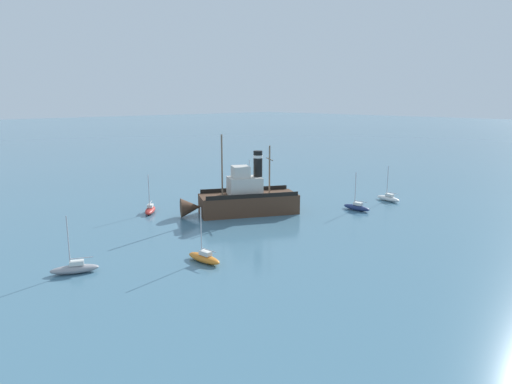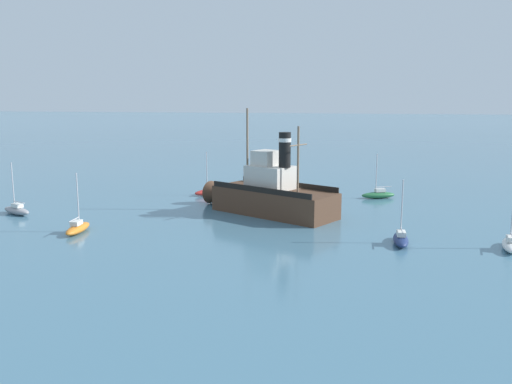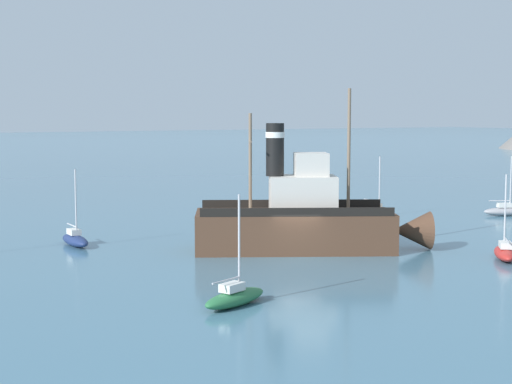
% 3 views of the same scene
% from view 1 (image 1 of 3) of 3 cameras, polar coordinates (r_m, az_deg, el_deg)
% --- Properties ---
extents(ground_plane, '(600.00, 600.00, 0.00)m').
position_cam_1_polar(ground_plane, '(59.29, -1.39, -2.13)').
color(ground_plane, '#477289').
extents(old_tugboat, '(9.69, 14.32, 9.90)m').
position_cam_1_polar(old_tugboat, '(56.55, -1.54, -0.91)').
color(old_tugboat, '#4C3323').
rests_on(old_tugboat, ground).
extents(sailboat_green, '(2.48, 3.93, 4.90)m').
position_cam_1_polar(sailboat_green, '(70.95, -0.73, 0.52)').
color(sailboat_green, '#286B3D').
rests_on(sailboat_green, ground).
extents(sailboat_grey, '(2.57, 3.92, 4.90)m').
position_cam_1_polar(sailboat_grey, '(40.79, -21.71, -8.85)').
color(sailboat_grey, gray).
rests_on(sailboat_grey, ground).
extents(sailboat_white, '(3.92, 1.64, 4.90)m').
position_cam_1_polar(sailboat_white, '(66.36, 16.22, -0.73)').
color(sailboat_white, white).
rests_on(sailboat_white, ground).
extents(sailboat_red, '(3.61, 3.29, 4.90)m').
position_cam_1_polar(sailboat_red, '(58.67, -13.09, -2.16)').
color(sailboat_red, '#B22823').
rests_on(sailboat_red, ground).
extents(sailboat_orange, '(3.89, 1.45, 4.90)m').
position_cam_1_polar(sailboat_orange, '(40.63, -6.50, -8.14)').
color(sailboat_orange, orange).
rests_on(sailboat_orange, ground).
extents(sailboat_navy, '(3.83, 1.20, 4.90)m').
position_cam_1_polar(sailboat_navy, '(59.93, 12.47, -1.84)').
color(sailboat_navy, navy).
rests_on(sailboat_navy, ground).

